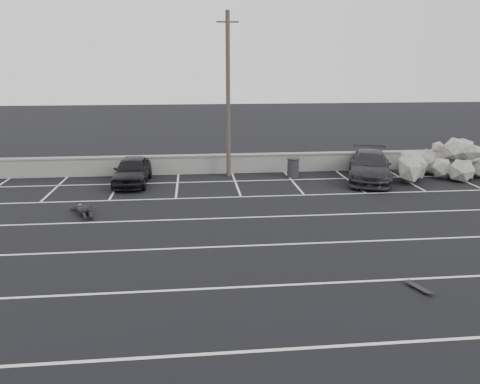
{
  "coord_description": "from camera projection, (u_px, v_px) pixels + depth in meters",
  "views": [
    {
      "loc": [
        -1.15,
        -11.71,
        6.0
      ],
      "look_at": [
        0.68,
        6.26,
        1.0
      ],
      "focal_mm": 35.0,
      "sensor_mm": 36.0,
      "label": 1
    }
  ],
  "objects": [
    {
      "name": "ground",
      "position": [
        239.0,
        287.0,
        12.94
      ],
      "size": [
        120.0,
        120.0,
        0.0
      ],
      "primitive_type": "plane",
      "color": "black",
      "rests_on": "ground"
    },
    {
      "name": "seawall",
      "position": [
        214.0,
        163.0,
        26.21
      ],
      "size": [
        50.0,
        0.45,
        1.06
      ],
      "color": "gray",
      "rests_on": "ground"
    },
    {
      "name": "stall_lines",
      "position": [
        225.0,
        232.0,
        17.15
      ],
      "size": [
        36.0,
        20.05,
        0.01
      ],
      "color": "silver",
      "rests_on": "ground"
    },
    {
      "name": "car_left",
      "position": [
        132.0,
        170.0,
        23.84
      ],
      "size": [
        1.8,
        4.17,
        1.4
      ],
      "primitive_type": "imported",
      "rotation": [
        0.0,
        0.0,
        -0.03
      ],
      "color": "black",
      "rests_on": "ground"
    },
    {
      "name": "car_right",
      "position": [
        370.0,
        166.0,
        24.56
      ],
      "size": [
        3.73,
        5.61,
        1.51
      ],
      "primitive_type": "imported",
      "rotation": [
        0.0,
        0.0,
        -0.34
      ],
      "color": "black",
      "rests_on": "ground"
    },
    {
      "name": "utility_pole",
      "position": [
        228.0,
        96.0,
        24.51
      ],
      "size": [
        1.14,
        0.23,
        8.56
      ],
      "color": "#4C4238",
      "rests_on": "ground"
    },
    {
      "name": "trash_bin",
      "position": [
        293.0,
        167.0,
        25.29
      ],
      "size": [
        0.9,
        0.9,
        1.05
      ],
      "rotation": [
        0.0,
        0.0,
        0.4
      ],
      "color": "#28282A",
      "rests_on": "ground"
    },
    {
      "name": "riprap_pile",
      "position": [
        441.0,
        165.0,
        25.55
      ],
      "size": [
        6.73,
        4.7,
        1.48
      ],
      "color": "#A8A49D",
      "rests_on": "ground"
    },
    {
      "name": "person",
      "position": [
        82.0,
        207.0,
        19.33
      ],
      "size": [
        2.62,
        3.02,
        0.47
      ],
      "primitive_type": null,
      "rotation": [
        0.0,
        0.0,
        0.4
      ],
      "color": "black",
      "rests_on": "ground"
    },
    {
      "name": "skateboard",
      "position": [
        419.0,
        288.0,
        12.77
      ],
      "size": [
        0.42,
        0.73,
        0.09
      ],
      "rotation": [
        0.0,
        0.0,
        0.36
      ],
      "color": "black",
      "rests_on": "ground"
    }
  ]
}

